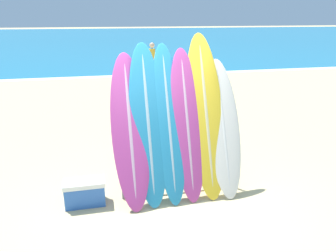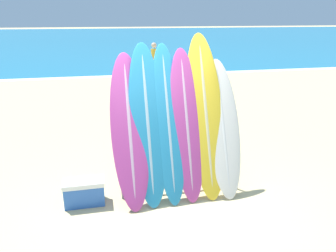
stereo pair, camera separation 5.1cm
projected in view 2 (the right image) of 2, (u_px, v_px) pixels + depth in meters
ground_plane at (169, 202)px, 5.08m from camera, size 160.00×160.00×0.00m
ocean_water at (102, 37)px, 42.61m from camera, size 120.00×60.00×0.01m
surfboard_rack at (179, 166)px, 5.22m from camera, size 1.85×0.04×0.86m
surfboard_slot_0 at (130, 130)px, 4.95m from camera, size 0.57×1.16×2.23m
surfboard_slot_1 at (148, 123)px, 5.00m from camera, size 0.56×1.10×2.37m
surfboard_slot_2 at (168, 123)px, 5.06m from camera, size 0.48×1.09×2.35m
surfboard_slot_3 at (187, 124)px, 5.11m from camera, size 0.51×1.01×2.28m
surfboard_slot_4 at (206, 115)px, 5.18m from camera, size 0.58×1.10×2.50m
surfboard_slot_5 at (223, 128)px, 5.23m from camera, size 0.55×1.00×2.09m
person_near_water at (153, 83)px, 9.74m from camera, size 0.26×0.25×1.54m
person_mid_beach at (154, 60)px, 14.09m from camera, size 0.28×0.22×1.65m
cooler_box at (84, 192)px, 4.99m from camera, size 0.62×0.31×0.39m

